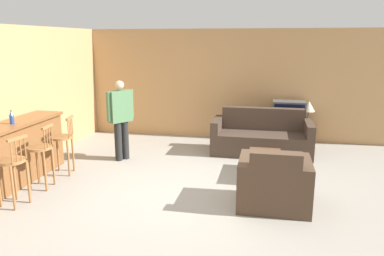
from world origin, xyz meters
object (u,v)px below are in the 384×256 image
object	(u,v)px
bar_chair_near	(13,167)
person_by_window	(121,116)
coffee_table	(265,159)
bottle	(12,118)
tv_unit	(287,134)
table_lamp	(309,107)
armchair_near	(274,185)
couch_far	(262,138)
tv	(289,112)
bar_chair_mid	(41,153)
bar_chair_far	(63,142)

from	to	relation	value
bar_chair_near	person_by_window	bearing A→B (deg)	73.18
coffee_table	bottle	size ratio (longest dim) A/B	4.62
tv_unit	table_lamp	world-z (taller)	table_lamp
armchair_near	tv_unit	xyz separation A→B (m)	(0.33, 3.41, -0.07)
bar_chair_near	coffee_table	size ratio (longest dim) A/B	1.01
coffee_table	couch_far	bearing A→B (deg)	93.42
couch_far	person_by_window	bearing A→B (deg)	-159.43
bar_chair_near	tv	distance (m)	5.73
coffee_table	table_lamp	size ratio (longest dim) A/B	2.01
couch_far	tv_unit	size ratio (longest dim) A/B	1.76
bar_chair_mid	tv	world-z (taller)	bar_chair_mid
bar_chair_near	person_by_window	distance (m)	2.45
bar_chair_mid	armchair_near	distance (m)	3.66
person_by_window	table_lamp	bearing A→B (deg)	25.75
bar_chair_mid	table_lamp	xyz separation A→B (m)	(4.42, 3.44, 0.31)
bar_chair_mid	tv_unit	bearing A→B (deg)	40.74
bar_chair_mid	bar_chair_far	bearing A→B (deg)	90.02
couch_far	table_lamp	world-z (taller)	table_lamp
coffee_table	bottle	xyz separation A→B (m)	(-4.01, -1.20, 0.81)
armchair_near	tv	bearing A→B (deg)	84.42
couch_far	bottle	distance (m)	4.78
coffee_table	armchair_near	bearing A→B (deg)	-83.10
bar_chair_near	person_by_window	size ratio (longest dim) A/B	0.66
armchair_near	tv_unit	distance (m)	3.43
tv	table_lamp	distance (m)	0.45
bar_chair_far	couch_far	size ratio (longest dim) A/B	0.51
armchair_near	table_lamp	world-z (taller)	table_lamp
bar_chair_mid	bar_chair_far	size ratio (longest dim) A/B	1.00
bottle	table_lamp	distance (m)	5.97
tv	bottle	bearing A→B (deg)	-143.10
armchair_near	bottle	bearing A→B (deg)	179.51
tv_unit	person_by_window	bearing A→B (deg)	-151.41
table_lamp	person_by_window	world-z (taller)	person_by_window
bar_chair_far	tv_unit	bearing A→B (deg)	34.77
bar_chair_near	coffee_table	xyz separation A→B (m)	(3.51, 1.94, -0.26)
armchair_near	person_by_window	xyz separation A→B (m)	(-2.95, 1.62, 0.56)
bar_chair_near	couch_far	xyz separation A→B (m)	(3.42, 3.34, -0.26)
armchair_near	coffee_table	distance (m)	1.24
bar_chair_near	tv_unit	distance (m)	5.74
couch_far	tv_unit	world-z (taller)	couch_far
tv	person_by_window	xyz separation A→B (m)	(-3.29, -1.79, 0.13)
bar_chair_mid	person_by_window	bearing A→B (deg)	66.88
bar_chair_mid	tv	bearing A→B (deg)	40.72
armchair_near	bottle	world-z (taller)	bottle
tv	table_lamp	xyz separation A→B (m)	(0.43, 0.00, 0.13)
armchair_near	bottle	size ratio (longest dim) A/B	4.53
bar_chair_near	coffee_table	world-z (taller)	bar_chair_near
bar_chair_near	couch_far	size ratio (longest dim) A/B	0.51
armchair_near	table_lamp	distance (m)	3.54
bar_chair_mid	couch_far	size ratio (longest dim) A/B	0.51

